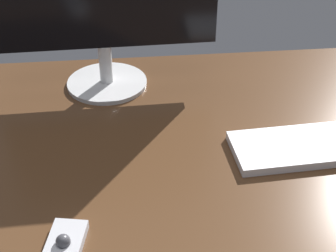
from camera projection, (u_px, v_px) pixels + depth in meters
desk at (133, 154)px, 106.21cm from camera, size 140.00×84.00×2.00cm
keyboard at (333, 144)px, 106.16cm from camera, size 43.28×15.63×1.78cm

